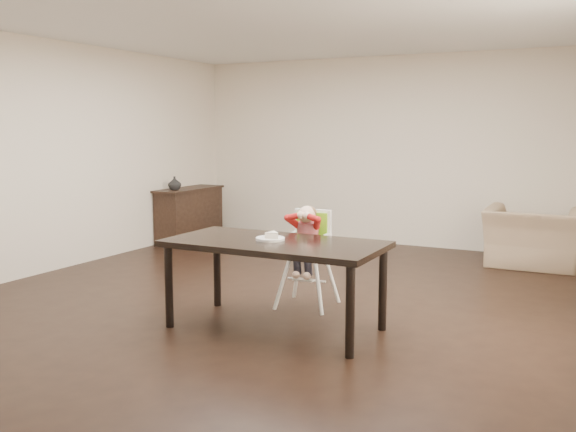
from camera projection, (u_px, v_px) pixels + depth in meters
name	position (u px, v px, depth m)	size (l,w,h in m)	color
ground	(278.00, 300.00, 6.31)	(7.00, 7.00, 0.00)	black
room_walls	(277.00, 109.00, 6.05)	(6.02, 7.02, 2.71)	beige
dining_table	(275.00, 250.00, 5.33)	(1.80, 0.90, 0.75)	black
high_chair	(308.00, 235.00, 6.04)	(0.43, 0.43, 0.96)	white
plate	(271.00, 237.00, 5.35)	(0.28, 0.28, 0.07)	white
armchair	(533.00, 227.00, 7.80)	(1.10, 0.71, 0.96)	tan
sideboard	(189.00, 214.00, 9.64)	(0.44, 1.26, 0.79)	black
vase	(175.00, 184.00, 9.26)	(0.19, 0.20, 0.19)	#99999E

